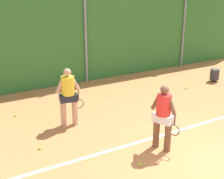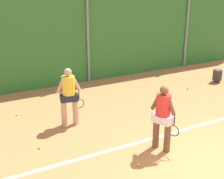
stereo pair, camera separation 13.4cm
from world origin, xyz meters
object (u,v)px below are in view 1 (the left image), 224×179
Objects in this scene: tennis_ball_4 at (16,115)px; tennis_ball_5 at (155,119)px; tennis_ball_0 at (139,164)px; player_foreground_near at (163,114)px; ball_hopper at (215,74)px; player_midcourt at (68,94)px; tennis_ball_7 at (186,88)px; tennis_ball_1 at (40,148)px.

tennis_ball_4 and tennis_ball_5 have the same top height.
player_foreground_near is at bearing 21.61° from tennis_ball_0.
ball_hopper is at bearing 100.47° from player_foreground_near.
tennis_ball_0 is at bearing -65.88° from player_midcourt.
player_midcourt is 1.99m from tennis_ball_4.
tennis_ball_7 is at bearing -5.59° from tennis_ball_4.
tennis_ball_1 is at bearing 134.42° from tennis_ball_0.
tennis_ball_5 is at bearing -10.84° from player_midcourt.
player_midcourt reaches higher than ball_hopper.
player_foreground_near is 24.43× the size of tennis_ball_0.
tennis_ball_7 is (3.48, 3.00, -0.87)m from player_foreground_near.
tennis_ball_5 is 3.13m from tennis_ball_7.
tennis_ball_0 is at bearing -45.58° from tennis_ball_1.
tennis_ball_7 is (4.92, 0.71, -0.88)m from player_midcourt.
player_midcourt reaches higher than tennis_ball_1.
player_midcourt is at bearing 157.29° from tennis_ball_5.
tennis_ball_1 is (-1.70, 1.74, 0.00)m from tennis_ball_0.
player_foreground_near is 0.98× the size of player_midcourt.
tennis_ball_7 is (2.65, 1.66, 0.00)m from tennis_ball_5.
tennis_ball_5 is (2.27, -0.95, -0.88)m from player_midcourt.
player_midcourt is 24.85× the size of tennis_ball_4.
player_midcourt is 1.69m from tennis_ball_1.
tennis_ball_1 is (-7.66, -1.74, -0.26)m from ball_hopper.
player_midcourt reaches higher than tennis_ball_5.
tennis_ball_7 is (6.13, -0.60, 0.00)m from tennis_ball_4.
player_foreground_near reaches higher than tennis_ball_5.
player_midcourt is 5.05m from tennis_ball_7.
ball_hopper is at bearing -3.49° from tennis_ball_4.
tennis_ball_1 is at bearing -87.99° from tennis_ball_4.
tennis_ball_0 is at bearing -142.46° from tennis_ball_7.
player_midcourt is at bearing -171.77° from tennis_ball_7.
tennis_ball_1 is at bearing 179.10° from tennis_ball_5.
ball_hopper reaches higher than tennis_ball_0.
tennis_ball_0 and tennis_ball_1 have the same top height.
player_midcourt is 24.85× the size of tennis_ball_1.
tennis_ball_1 is at bearing -167.22° from ball_hopper.
tennis_ball_0 is (0.57, -2.63, -0.88)m from player_midcourt.
player_midcourt is 2.61m from tennis_ball_5.
player_midcourt reaches higher than tennis_ball_4.
player_foreground_near is 4.55m from tennis_ball_4.
tennis_ball_4 is at bearing -164.74° from player_foreground_near.
tennis_ball_0 and tennis_ball_4 have the same top height.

